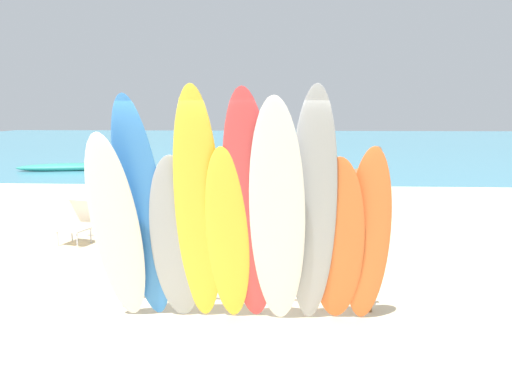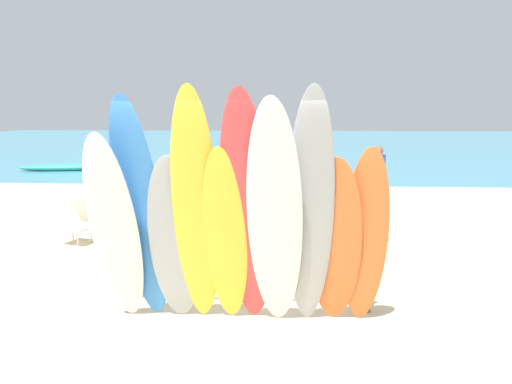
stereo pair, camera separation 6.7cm
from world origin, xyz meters
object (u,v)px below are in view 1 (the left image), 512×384
(beachgoer_by_water, at_px, (376,174))
(surfboard_grey_7, at_px, (312,216))
(surfboard_white_0, at_px, (117,233))
(distant_boat, at_px, (69,167))
(surfboard_orange_9, at_px, (367,239))
(surfboard_red_5, at_px, (250,216))
(surfboard_grey_2, at_px, (177,241))
(surfboard_yellow_4, at_px, (228,240))
(beachgoer_near_rack, at_px, (184,191))
(beachgoer_strolling, at_px, (279,165))
(surfboard_white_6, at_px, (277,222))
(beach_chair_red, at_px, (81,220))
(surfboard_orange_8, at_px, (337,244))
(surfboard_rack, at_px, (246,269))
(surfboard_yellow_3, at_px, (199,214))
(beachgoer_photographing, at_px, (272,169))
(surfboard_blue_1, at_px, (143,215))
(beachgoer_midbeach, at_px, (369,196))

(beachgoer_by_water, bearing_deg, surfboard_grey_7, -162.74)
(surfboard_white_0, height_order, distant_boat, surfboard_white_0)
(surfboard_orange_9, height_order, beachgoer_by_water, surfboard_orange_9)
(surfboard_red_5, xyz_separation_m, distant_boat, (-8.10, 14.11, -1.18))
(surfboard_grey_2, height_order, surfboard_yellow_4, surfboard_yellow_4)
(surfboard_grey_2, xyz_separation_m, beachgoer_near_rack, (-0.73, 4.06, -0.11))
(surfboard_grey_7, distance_m, beachgoer_strolling, 8.80)
(surfboard_white_6, relative_size, surfboard_orange_9, 1.28)
(surfboard_yellow_4, distance_m, surfboard_grey_7, 0.94)
(surfboard_grey_7, distance_m, beach_chair_red, 5.49)
(surfboard_orange_8, xyz_separation_m, surfboard_orange_9, (0.32, 0.03, 0.05))
(surfboard_rack, height_order, surfboard_yellow_3, surfboard_yellow_3)
(beachgoer_near_rack, bearing_deg, surfboard_orange_8, -86.51)
(beach_chair_red, distance_m, distant_boat, 11.48)
(surfboard_red_5, relative_size, beachgoer_by_water, 1.82)
(beachgoer_by_water, distance_m, beachgoer_photographing, 2.49)
(beachgoer_near_rack, bearing_deg, surfboard_rack, -95.59)
(surfboard_white_6, height_order, surfboard_orange_9, surfboard_white_6)
(surfboard_red_5, relative_size, surfboard_orange_8, 1.36)
(surfboard_white_6, xyz_separation_m, beachgoer_strolling, (-0.06, 8.85, -0.42))
(surfboard_blue_1, xyz_separation_m, surfboard_yellow_3, (0.62, -0.09, 0.04))
(surfboard_orange_9, bearing_deg, surfboard_white_0, -173.95)
(surfboard_yellow_4, distance_m, surfboard_orange_9, 1.50)
(beachgoer_photographing, bearing_deg, surfboard_orange_8, 125.18)
(beachgoer_by_water, relative_size, beachgoer_near_rack, 1.02)
(surfboard_orange_9, bearing_deg, surfboard_yellow_3, -171.58)
(surfboard_yellow_3, xyz_separation_m, surfboard_yellow_4, (0.30, 0.07, -0.29))
(beachgoer_midbeach, relative_size, distant_boat, 0.41)
(surfboard_blue_1, height_order, surfboard_grey_2, surfboard_blue_1)
(surfboard_grey_7, distance_m, distant_boat, 16.63)
(beachgoer_by_water, relative_size, beach_chair_red, 1.83)
(surfboard_red_5, bearing_deg, surfboard_blue_1, 178.14)
(surfboard_grey_2, relative_size, beach_chair_red, 2.44)
(surfboard_rack, bearing_deg, surfboard_grey_7, -43.65)
(beachgoer_near_rack, bearing_deg, surfboard_yellow_4, -100.51)
(beachgoer_by_water, xyz_separation_m, distant_boat, (-10.67, 7.23, -0.75))
(surfboard_yellow_4, bearing_deg, beachgoer_strolling, 89.01)
(surfboard_blue_1, relative_size, surfboard_red_5, 0.96)
(surfboard_white_0, relative_size, surfboard_yellow_4, 1.07)
(surfboard_blue_1, xyz_separation_m, beachgoer_by_water, (3.73, 6.77, -0.40))
(surfboard_orange_8, distance_m, beachgoer_photographing, 6.88)
(beachgoer_near_rack, bearing_deg, beachgoer_by_water, 4.93)
(surfboard_grey_2, relative_size, surfboard_red_5, 0.73)
(surfboard_blue_1, relative_size, distant_boat, 0.66)
(distant_boat, bearing_deg, surfboard_orange_9, -56.05)
(surfboard_orange_8, height_order, distant_boat, surfboard_orange_8)
(beach_chair_red, bearing_deg, surfboard_white_6, -29.65)
(beachgoer_by_water, bearing_deg, beachgoer_midbeach, -159.33)
(surfboard_grey_2, height_order, beachgoer_photographing, surfboard_grey_2)
(surfboard_white_0, relative_size, beachgoer_midbeach, 1.42)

